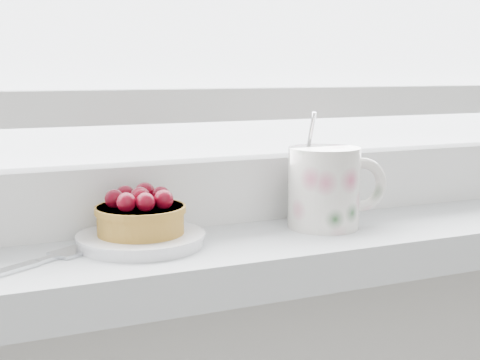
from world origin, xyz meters
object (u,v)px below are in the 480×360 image
floral_mug (326,186)px  saucer (141,239)px  fork (19,267)px  raspberry_tart (140,214)px

floral_mug → saucer: bearing=178.1°
fork → saucer: bearing=16.3°
floral_mug → fork: 0.32m
raspberry_tart → fork: (-0.12, -0.03, -0.03)m
floral_mug → fork: floral_mug is taller
raspberry_tart → fork: size_ratio=0.44×
floral_mug → raspberry_tart: bearing=178.0°
saucer → fork: size_ratio=0.63×
saucer → fork: bearing=-163.7°
saucer → fork: saucer is taller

